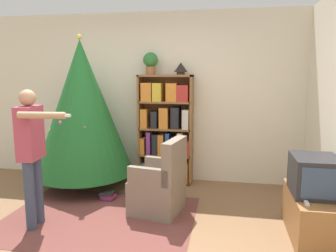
% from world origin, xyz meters
% --- Properties ---
extents(ground_plane, '(14.00, 14.00, 0.00)m').
position_xyz_m(ground_plane, '(0.00, 0.00, 0.00)').
color(ground_plane, '#846042').
extents(wall_back, '(8.00, 0.10, 2.60)m').
position_xyz_m(wall_back, '(0.00, 2.18, 1.30)').
color(wall_back, silver).
rests_on(wall_back, ground_plane).
extents(area_rug, '(2.20, 1.66, 0.01)m').
position_xyz_m(area_rug, '(-0.27, 0.53, 0.00)').
color(area_rug, brown).
rests_on(area_rug, ground_plane).
extents(bookshelf, '(0.82, 0.30, 1.66)m').
position_xyz_m(bookshelf, '(0.25, 1.95, 0.80)').
color(bookshelf, brown).
rests_on(bookshelf, ground_plane).
extents(tv_stand, '(0.44, 0.94, 0.47)m').
position_xyz_m(tv_stand, '(2.06, 0.52, 0.23)').
color(tv_stand, '#996638').
rests_on(tv_stand, ground_plane).
extents(television, '(0.44, 0.52, 0.39)m').
position_xyz_m(television, '(2.06, 0.52, 0.66)').
color(television, '#28282D').
rests_on(television, tv_stand).
extents(game_remote, '(0.04, 0.12, 0.02)m').
position_xyz_m(game_remote, '(1.93, 0.24, 0.48)').
color(game_remote, white).
rests_on(game_remote, tv_stand).
extents(christmas_tree, '(1.43, 1.43, 2.22)m').
position_xyz_m(christmas_tree, '(-0.89, 1.53, 1.18)').
color(christmas_tree, '#4C3323').
rests_on(christmas_tree, ground_plane).
extents(armchair, '(0.66, 0.65, 0.92)m').
position_xyz_m(armchair, '(0.40, 0.83, 0.32)').
color(armchair, '#7A6B5B').
rests_on(armchair, ground_plane).
extents(standing_person, '(0.66, 0.47, 1.51)m').
position_xyz_m(standing_person, '(-0.88, 0.23, 0.89)').
color(standing_person, '#38425B').
rests_on(standing_person, ground_plane).
extents(potted_plant, '(0.22, 0.22, 0.33)m').
position_xyz_m(potted_plant, '(0.02, 1.96, 1.85)').
color(potted_plant, '#935B38').
rests_on(potted_plant, bookshelf).
extents(table_lamp, '(0.20, 0.20, 0.18)m').
position_xyz_m(table_lamp, '(0.48, 1.96, 1.76)').
color(table_lamp, '#473828').
rests_on(table_lamp, bookshelf).
extents(book_pile_near_tree, '(0.21, 0.18, 0.11)m').
position_xyz_m(book_pile_near_tree, '(-0.37, 1.09, 0.06)').
color(book_pile_near_tree, '#843889').
rests_on(book_pile_near_tree, ground_plane).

